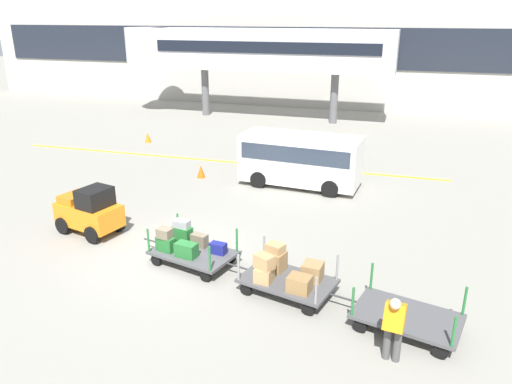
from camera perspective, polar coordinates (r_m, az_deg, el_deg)
ground_plane at (r=14.65m, az=-9.66°, el=-7.45°), size 120.00×120.00×0.00m
apron_lead_line at (r=23.73m, az=-4.56°, el=3.65°), size 21.31×0.73×0.01m
terminal_building at (r=38.03m, az=8.61°, el=15.84°), size 58.45×2.51×8.00m
jet_bridge at (r=33.37m, az=-1.60°, el=16.28°), size 18.36×3.00×5.81m
baggage_tug at (r=16.55m, az=-18.88°, el=-2.11°), size 2.30×1.63×1.58m
baggage_cart_lead at (r=14.02m, az=-7.90°, el=-6.29°), size 3.09×1.89×1.10m
baggage_cart_middle at (r=12.48m, az=3.53°, el=-9.48°), size 3.09×1.89×1.13m
baggage_cart_tail at (r=11.73m, az=17.17°, el=-13.74°), size 3.09×1.89×1.10m
baggage_handler at (r=10.44m, az=15.80°, el=-14.78°), size 0.45×0.47×1.56m
shuttle_van at (r=19.98m, az=5.23°, el=4.14°), size 4.93×2.26×2.10m
safety_cone_near at (r=21.30m, az=-6.44°, el=2.42°), size 0.36×0.36×0.55m
safety_cone_far at (r=27.78m, az=-12.52°, el=6.25°), size 0.36×0.36×0.55m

